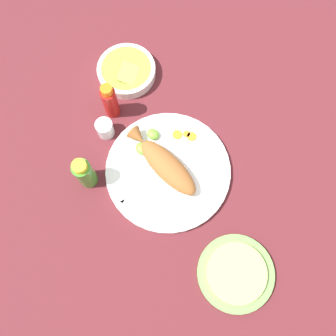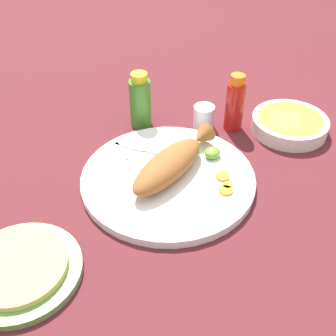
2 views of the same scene
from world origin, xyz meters
The scene contains 16 objects.
ground_plane centered at (0.00, 0.00, 0.00)m, with size 4.00×4.00×0.00m, color #561E23.
main_plate centered at (0.00, 0.00, 0.01)m, with size 0.36×0.36×0.02m, color white.
fried_fish centered at (-0.01, 0.00, 0.04)m, with size 0.26×0.09×0.05m.
fork_near centered at (0.02, -0.09, 0.02)m, with size 0.05×0.18×0.00m.
fork_far centered at (-0.03, -0.09, 0.02)m, with size 0.07×0.18×0.00m.
carrot_slice_near centered at (-0.06, 0.11, 0.02)m, with size 0.02×0.02×0.00m, color orange.
carrot_slice_mid centered at (-0.04, 0.12, 0.02)m, with size 0.03×0.03×0.00m, color orange.
carrot_slice_far centered at (-0.07, 0.09, 0.02)m, with size 0.03×0.03×0.00m, color orange.
lime_wedge_main centered at (-0.11, 0.03, 0.03)m, with size 0.04×0.03×0.02m, color #6BB233.
lime_wedge_side centered at (-0.10, -0.02, 0.03)m, with size 0.04×0.03×0.02m, color #6BB233.
hot_sauce_bottle_red centered at (-0.26, -0.02, 0.07)m, with size 0.04×0.04×0.14m.
hot_sauce_bottle_green centered at (-0.12, -0.20, 0.07)m, with size 0.05×0.05×0.14m.
salt_cup centered at (-0.21, -0.07, 0.03)m, with size 0.05×0.05×0.06m.
guacamole_bowl centered at (-0.34, 0.10, 0.02)m, with size 0.18×0.18×0.05m.
tortilla_plate centered at (0.34, -0.03, 0.01)m, with size 0.21×0.21×0.01m, color #6B9E4C.
tortilla_stack centered at (0.34, -0.03, 0.02)m, with size 0.16×0.16×0.01m, color #E0C666.
Camera 2 is at (0.50, 0.44, 0.59)m, focal length 45.00 mm.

